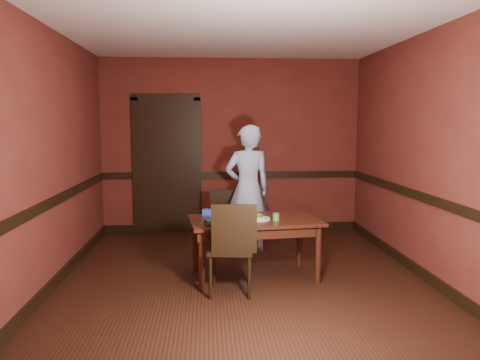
{
  "coord_description": "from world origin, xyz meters",
  "views": [
    {
      "loc": [
        -0.39,
        -5.05,
        1.72
      ],
      "look_at": [
        0.0,
        0.35,
        1.05
      ],
      "focal_mm": 35.0,
      "sensor_mm": 36.0,
      "label": 1
    }
  ],
  "objects": [
    {
      "name": "ceiling",
      "position": [
        0.0,
        0.0,
        2.7
      ],
      "size": [
        4.0,
        4.5,
        0.01
      ],
      "primitive_type": "cube",
      "color": "silver",
      "rests_on": "ground"
    },
    {
      "name": "door",
      "position": [
        -1.0,
        2.22,
        1.09
      ],
      "size": [
        1.05,
        0.07,
        2.2
      ],
      "color": "black",
      "rests_on": "ground"
    },
    {
      "name": "wall_left",
      "position": [
        -2.0,
        0.0,
        1.35
      ],
      "size": [
        0.02,
        4.5,
        2.7
      ],
      "primitive_type": "cube",
      "color": "maroon",
      "rests_on": "ground"
    },
    {
      "name": "wall_front",
      "position": [
        0.0,
        -2.25,
        1.35
      ],
      "size": [
        4.0,
        0.02,
        2.7
      ],
      "primitive_type": "cube",
      "color": "maroon",
      "rests_on": "ground"
    },
    {
      "name": "person",
      "position": [
        0.15,
        1.06,
        0.84
      ],
      "size": [
        0.69,
        0.52,
        1.69
      ],
      "primitive_type": "imported",
      "rotation": [
        0.0,
        0.0,
        3.35
      ],
      "color": "#ADCCED",
      "rests_on": "floor"
    },
    {
      "name": "baseboard_back",
      "position": [
        0.0,
        2.23,
        0.06
      ],
      "size": [
        4.0,
        0.03,
        0.12
      ],
      "primitive_type": "cube",
      "color": "black",
      "rests_on": "ground"
    },
    {
      "name": "food_tub",
      "position": [
        -0.35,
        0.19,
        0.7
      ],
      "size": [
        0.19,
        0.15,
        0.07
      ],
      "rotation": [
        0.0,
        0.0,
        -0.2
      ],
      "color": "blue",
      "rests_on": "dining_table"
    },
    {
      "name": "dado_left",
      "position": [
        -1.99,
        0.0,
        0.9
      ],
      "size": [
        0.03,
        4.5,
        0.1
      ],
      "primitive_type": "cube",
      "color": "black",
      "rests_on": "ground"
    },
    {
      "name": "sauce_jar",
      "position": [
        0.36,
        -0.13,
        0.71
      ],
      "size": [
        0.07,
        0.07,
        0.09
      ],
      "rotation": [
        0.0,
        0.0,
        -0.17
      ],
      "color": "#50873A",
      "rests_on": "dining_table"
    },
    {
      "name": "dado_back",
      "position": [
        0.0,
        2.23,
        0.9
      ],
      "size": [
        4.0,
        0.03,
        0.1
      ],
      "primitive_type": "cube",
      "color": "black",
      "rests_on": "ground"
    },
    {
      "name": "baseboard_left",
      "position": [
        -1.99,
        0.0,
        0.06
      ],
      "size": [
        0.03,
        4.5,
        0.12
      ],
      "primitive_type": "cube",
      "color": "black",
      "rests_on": "ground"
    },
    {
      "name": "floor",
      "position": [
        0.0,
        0.0,
        0.0
      ],
      "size": [
        4.0,
        4.5,
        0.01
      ],
      "primitive_type": "cube",
      "color": "black",
      "rests_on": "ground"
    },
    {
      "name": "wall_right",
      "position": [
        2.0,
        0.0,
        1.35
      ],
      "size": [
        0.02,
        4.5,
        2.7
      ],
      "primitive_type": "cube",
      "color": "maroon",
      "rests_on": "ground"
    },
    {
      "name": "chair_near",
      "position": [
        -0.15,
        -0.47,
        0.47
      ],
      "size": [
        0.48,
        0.48,
        0.94
      ],
      "primitive_type": null,
      "rotation": [
        0.0,
        0.0,
        3.03
      ],
      "color": "black",
      "rests_on": "floor"
    },
    {
      "name": "baseboard_right",
      "position": [
        1.99,
        0.0,
        0.06
      ],
      "size": [
        0.03,
        4.5,
        0.12
      ],
      "primitive_type": "cube",
      "color": "black",
      "rests_on": "ground"
    },
    {
      "name": "wrapped_veg",
      "position": [
        -0.3,
        -0.3,
        0.7
      ],
      "size": [
        0.26,
        0.23,
        0.08
      ],
      "primitive_type": "cylinder",
      "rotation": [
        0.0,
        1.57,
        0.67
      ],
      "color": "#15421E",
      "rests_on": "dining_table"
    },
    {
      "name": "dining_table",
      "position": [
        0.13,
        -0.03,
        0.33
      ],
      "size": [
        1.5,
        0.96,
        0.66
      ],
      "primitive_type": "cube",
      "rotation": [
        0.0,
        0.0,
        0.12
      ],
      "color": "black",
      "rests_on": "floor"
    },
    {
      "name": "chair_far",
      "position": [
        -0.15,
        1.11,
        0.4
      ],
      "size": [
        0.39,
        0.39,
        0.81
      ],
      "primitive_type": null,
      "rotation": [
        0.0,
        0.0,
        -0.04
      ],
      "color": "black",
      "rests_on": "floor"
    },
    {
      "name": "cheese_saucer",
      "position": [
        -0.22,
        0.03,
        0.68
      ],
      "size": [
        0.17,
        0.17,
        0.05
      ],
      "rotation": [
        0.0,
        0.0,
        -0.2
      ],
      "color": "silver",
      "rests_on": "dining_table"
    },
    {
      "name": "sandwich_plate",
      "position": [
        0.17,
        -0.06,
        0.68
      ],
      "size": [
        0.26,
        0.26,
        0.06
      ],
      "rotation": [
        0.0,
        0.0,
        0.26
      ],
      "color": "silver",
      "rests_on": "dining_table"
    },
    {
      "name": "dado_right",
      "position": [
        1.99,
        0.0,
        0.9
      ],
      "size": [
        0.03,
        4.5,
        0.1
      ],
      "primitive_type": "cube",
      "color": "black",
      "rests_on": "ground"
    },
    {
      "name": "wall_back",
      "position": [
        0.0,
        2.25,
        1.35
      ],
      "size": [
        4.0,
        0.02,
        2.7
      ],
      "primitive_type": "cube",
      "color": "maroon",
      "rests_on": "ground"
    }
  ]
}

